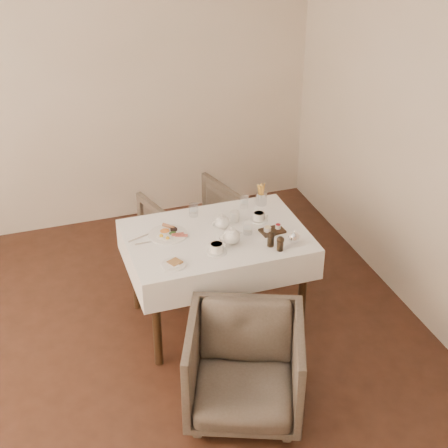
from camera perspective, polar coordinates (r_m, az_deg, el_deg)
name	(u,v)px	position (r m, az deg, el deg)	size (l,w,h in m)	color
table	(216,248)	(4.93, -0.63, -2.05)	(1.28, 0.88, 0.75)	black
armchair_near	(245,368)	(4.39, 1.73, -11.85)	(0.71, 0.73, 0.67)	#473D34
armchair_far	(194,229)	(5.78, -2.51, -0.43)	(0.70, 0.72, 0.66)	#473D34
breakfast_plate	(168,234)	(4.88, -4.69, -0.81)	(0.28, 0.28, 0.03)	white
side_plate	(173,265)	(4.55, -4.25, -3.38)	(0.17, 0.16, 0.02)	white
teapot_centre	(222,221)	(4.92, -0.17, 0.24)	(0.15, 0.12, 0.12)	white
teapot_front	(232,235)	(4.73, 0.63, -0.95)	(0.17, 0.13, 0.14)	white
creamer	(235,216)	(5.02, 0.90, 0.66)	(0.07, 0.07, 0.08)	white
teacup_near	(217,248)	(4.66, -0.62, -2.04)	(0.14, 0.14, 0.07)	white
teacup_far	(259,217)	(5.04, 2.92, 0.60)	(0.13, 0.13, 0.06)	white
glass_left	(194,210)	(5.09, -2.55, 1.17)	(0.07, 0.07, 0.10)	silver
glass_mid	(248,228)	(4.86, 1.98, -0.33)	(0.07, 0.07, 0.09)	silver
glass_right	(244,202)	(5.20, 1.68, 1.84)	(0.07, 0.07, 0.09)	silver
condiment_board	(272,230)	(4.91, 4.01, -0.51)	(0.18, 0.13, 0.04)	black
pepper_mill_left	(271,239)	(4.73, 3.91, -1.25)	(0.06, 0.06, 0.11)	black
pepper_mill_right	(280,243)	(4.68, 4.70, -1.62)	(0.05, 0.05, 0.11)	black
silver_pot	(294,237)	(4.77, 5.84, -1.08)	(0.10, 0.08, 0.11)	white
fries_cup	(262,195)	(5.23, 3.14, 2.39)	(0.08, 0.08, 0.17)	silver
cutlery_fork	(140,237)	(4.87, -6.98, -1.12)	(0.02, 0.20, 0.00)	silver
cutlery_knife	(149,242)	(4.81, -6.29, -1.50)	(0.02, 0.20, 0.00)	silver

